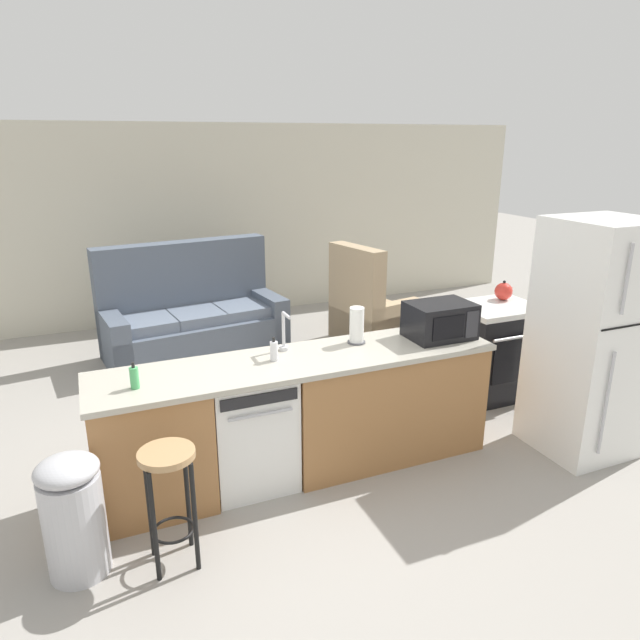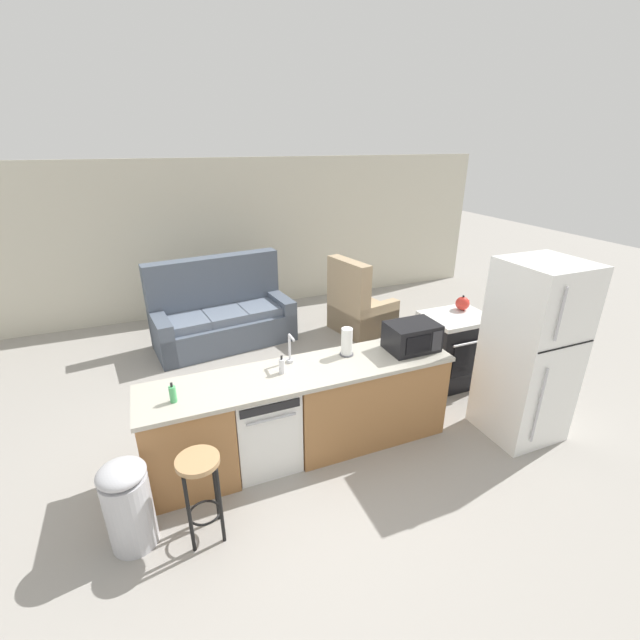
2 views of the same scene
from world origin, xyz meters
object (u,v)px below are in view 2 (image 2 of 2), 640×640
Objects in this scene: microwave at (412,336)px; paper_towel_roll at (347,342)px; trash_bin at (128,504)px; soap_bottle at (282,366)px; couch at (222,317)px; stove_range at (453,349)px; refrigerator at (530,352)px; dish_soap_bottle at (173,394)px; kettle at (463,303)px; dishwasher at (263,424)px; armchair at (358,311)px; bar_stool at (200,481)px.

paper_towel_roll is at bearing 168.16° from microwave.
trash_bin is at bearing -169.53° from microwave.
couch reaches higher than soap_bottle.
stove_range is 1.20m from refrigerator.
microwave is at bearing 1.82° from dish_soap_bottle.
dish_soap_bottle is at bearing -173.60° from soap_bottle.
microwave is 2.44× the size of kettle.
refrigerator is 6.55× the size of paper_towel_roll.
stove_range is at bearing 11.91° from dishwasher.
stove_range is 0.43× the size of couch.
microwave is at bearing -104.83° from armchair.
armchair reaches higher than microwave.
couch reaches higher than trash_bin.
soap_bottle is (0.21, 0.03, 0.55)m from dishwasher.
soap_bottle is at bearing 21.34° from trash_bin.
armchair is (0.63, 2.38, -0.69)m from microwave.
bar_stool is (0.09, -0.57, -0.44)m from dish_soap_bottle.
dishwasher is 4.77× the size of soap_bottle.
refrigerator is at bearing -11.93° from dishwasher.
dish_soap_bottle is 3.59m from kettle.
microwave is (1.57, -0.00, 0.62)m from dishwasher.
couch is at bearing 106.10° from paper_towel_roll.
couch is at bearing 68.81° from trash_bin.
soap_bottle is 1.00× the size of dish_soap_bottle.
couch is (1.30, 3.35, 0.02)m from trash_bin.
stove_range is 1.22× the size of bar_stool.
couch reaches higher than dish_soap_bottle.
trash_bin is 3.59m from couch.
trash_bin is 0.35× the size of couch.
dishwasher is 2.85m from couch.
paper_towel_roll is (-0.66, 0.14, -0.00)m from microwave.
kettle is at bearing 12.12° from dish_soap_bottle.
kettle is (0.17, 0.13, 0.53)m from stove_range.
refrigerator reaches higher than dishwasher.
armchair reaches higher than dishwasher.
dish_soap_bottle is 3.10m from couch.
soap_bottle is at bearing 166.31° from refrigerator.
refrigerator is 1.24m from kettle.
armchair is (-0.57, 1.70, -0.64)m from kettle.
refrigerator is 2.50× the size of trash_bin.
couch is at bearing 137.09° from stove_range.
microwave is at bearing -11.84° from paper_towel_roll.
bar_stool is 3.58m from couch.
couch is (-2.64, 2.17, -0.59)m from kettle.
bar_stool is at bearing -141.92° from soap_bottle.
refrigerator is 3.27m from bar_stool.
microwave is at bearing -150.44° from kettle.
microwave is 2.36m from bar_stool.
soap_bottle is at bearing -88.34° from couch.
refrigerator is at bearing -53.96° from couch.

